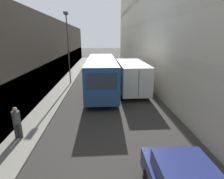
{
  "coord_description": "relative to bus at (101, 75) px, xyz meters",
  "views": [
    {
      "loc": [
        -0.58,
        -0.25,
        5.02
      ],
      "look_at": [
        0.14,
        11.2,
        1.6
      ],
      "focal_mm": 28.0,
      "sensor_mm": 36.0,
      "label": 1
    }
  ],
  "objects": [
    {
      "name": "street_lamp",
      "position": [
        -3.46,
        2.97,
        3.51
      ],
      "size": [
        0.36,
        0.8,
        7.35
      ],
      "color": "#38383D",
      "rests_on": "sidewalk_left"
    },
    {
      "name": "pedestrian",
      "position": [
        -4.23,
        -8.16,
        -0.64
      ],
      "size": [
        0.39,
        0.37,
        1.66
      ],
      "color": "#383838",
      "rests_on": "sidewalk_left"
    },
    {
      "name": "box_truck",
      "position": [
        2.84,
        0.74,
        -0.12
      ],
      "size": [
        2.38,
        8.73,
        2.8
      ],
      "color": "silver",
      "rests_on": "ground_plane"
    },
    {
      "name": "building_right_apartment",
      "position": [
        6.1,
        -0.99,
        5.42
      ],
      "size": [
        2.4,
        60.0,
        14.22
      ],
      "color": "beige",
      "rests_on": "ground_plane"
    },
    {
      "name": "building_left_shopfront",
      "position": [
        -5.99,
        -0.99,
        1.53
      ],
      "size": [
        2.4,
        60.0,
        7.03
      ],
      "color": "#51473D",
      "rests_on": "ground_plane"
    },
    {
      "name": "bus",
      "position": [
        0.0,
        0.0,
        0.0
      ],
      "size": [
        2.56,
        10.07,
        3.14
      ],
      "color": "#1E519E",
      "rests_on": "ground_plane"
    },
    {
      "name": "ground_plane",
      "position": [
        0.57,
        -0.99,
        -1.66
      ],
      "size": [
        150.0,
        150.0,
        0.0
      ],
      "primitive_type": "plane",
      "color": "#33302D"
    },
    {
      "name": "sidewalk_left",
      "position": [
        -4.05,
        -0.99,
        -1.59
      ],
      "size": [
        1.68,
        60.0,
        0.13
      ],
      "color": "gray",
      "rests_on": "ground_plane"
    }
  ]
}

